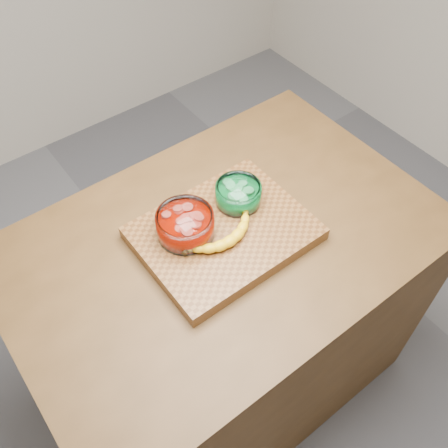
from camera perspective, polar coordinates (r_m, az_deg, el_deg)
ground at (r=2.15m, az=0.00°, el=-16.50°), size 3.50×3.50×0.00m
counter at (r=1.75m, az=0.00°, el=-10.71°), size 1.20×0.80×0.90m
cutting_board at (r=1.35m, az=0.00°, el=-1.08°), size 0.45×0.35×0.04m
bowl_red at (r=1.31m, az=-4.45°, el=-0.12°), size 0.15×0.15×0.07m
bowl_green at (r=1.38m, az=1.64°, el=3.44°), size 0.13×0.13×0.06m
banana at (r=1.31m, az=-0.14°, el=-1.23°), size 0.25×0.11×0.03m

